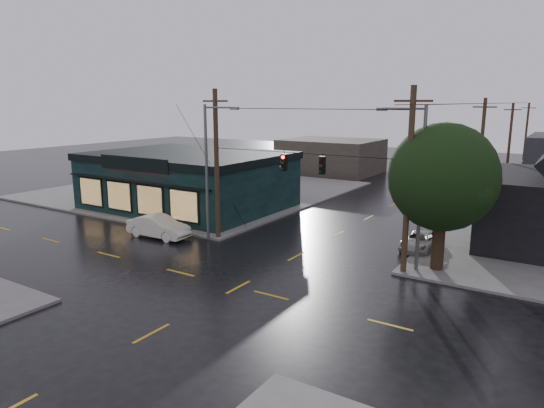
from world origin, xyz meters
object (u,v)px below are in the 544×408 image
Objects in this scene: sedan_cream at (159,227)px; suv_silver at (420,241)px; corner_tree at (443,178)px; utility_pole_ne at (403,274)px; utility_pole_nw at (218,239)px.

sedan_cream reaches higher than suv_silver.
sedan_cream is 17.61m from suv_silver.
sedan_cream is 1.17× the size of suv_silver.
corner_tree is 19.00m from sedan_cream.
utility_pole_ne is 4.98m from suv_silver.
utility_pole_nw is at bearing -174.36° from corner_tree.
sedan_cream is at bearing -169.42° from corner_tree.
suv_silver is (12.50, 4.92, 0.56)m from utility_pole_nw.
corner_tree is at bearing -61.04° from suv_silver.
suv_silver is (-0.50, 4.92, 0.56)m from utility_pole_ne.
corner_tree is at bearing -81.95° from sedan_cream.
utility_pole_nw is at bearing 180.00° from utility_pole_ne.
utility_pole_nw is 1.00× the size of utility_pole_ne.
utility_pole_ne is 16.83m from sedan_cream.
corner_tree reaches higher than utility_pole_nw.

